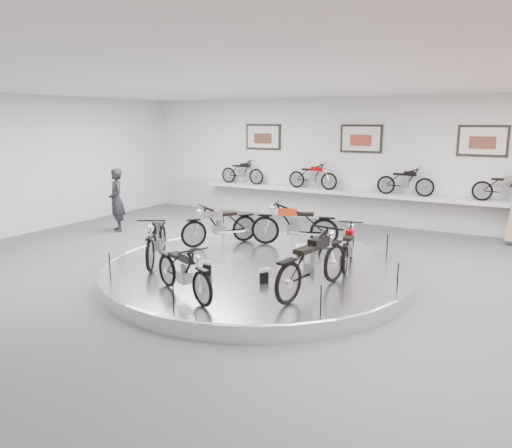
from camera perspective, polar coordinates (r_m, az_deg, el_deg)
The scene contains 21 objects.
floor at distance 10.30m, azimuth -0.71°, elevation -6.70°, with size 16.00×16.00×0.00m, color #525254.
ceiling at distance 9.80m, azimuth -0.77°, elevation 16.08°, with size 16.00×16.00×0.00m, color white.
wall_back at distance 16.26m, azimuth 11.86°, elevation 7.06°, with size 16.00×16.00×0.00m, color silver.
dado_band at distance 16.41m, azimuth 11.62°, elevation 2.01°, with size 15.68×0.04×1.10m, color #BCBCBA.
display_platform at distance 10.50m, azimuth 0.11°, elevation -5.47°, with size 6.40×6.40×0.30m, color silver.
platform_rim at distance 10.47m, azimuth 0.11°, elevation -4.85°, with size 6.40×6.40×0.10m, color #B2B2BA.
shelf at distance 16.08m, azimuth 11.38°, elevation 3.44°, with size 11.00×0.55×0.10m, color silver.
poster_left at distance 17.56m, azimuth 0.82°, elevation 9.92°, with size 1.35×0.06×0.88m, color beige.
poster_center at distance 16.18m, azimuth 11.92°, elevation 9.52°, with size 1.35×0.06×0.88m, color beige.
poster_right at distance 15.48m, azimuth 24.49°, elevation 8.64°, with size 1.35×0.06×0.88m, color beige.
shelf_bike_a at distance 17.77m, azimuth -1.59°, elevation 5.79°, with size 1.22×0.42×0.73m, color black, non-canonical shape.
shelf_bike_b at distance 16.55m, azimuth 6.48°, elevation 5.28°, with size 1.22×0.42×0.73m, color #920306, non-canonical shape.
shelf_bike_c at distance 15.63m, azimuth 16.68°, elevation 4.48°, with size 1.22×0.42×0.73m, color black, non-canonical shape.
shelf_bike_d at distance 15.27m, azimuth 26.60°, elevation 3.57°, with size 1.22×0.42×0.73m, color #B4B5B9, non-canonical shape.
bike_a at distance 10.41m, azimuth 10.54°, elevation -2.45°, with size 1.51×0.53×0.89m, color #920306, non-canonical shape.
bike_b at distance 11.97m, azimuth 4.42°, elevation -0.02°, with size 1.79×0.63×1.05m, color #BE3616, non-canonical shape.
bike_c at distance 12.07m, azimuth -4.18°, elevation -0.05°, with size 1.69×0.60×1.00m, color #B4B5B9, non-canonical shape.
bike_d at distance 10.74m, azimuth -11.34°, elevation -1.70°, with size 1.71×0.60×1.01m, color black, non-canonical shape.
bike_e at distance 8.61m, azimuth -8.27°, elevation -5.28°, with size 1.56×0.55×0.91m, color black, non-canonical shape.
bike_f at distance 8.73m, azimuth 6.54°, elevation -4.33°, with size 1.88×0.66×1.11m, color black, non-canonical shape.
visitor at distance 15.40m, azimuth -15.65°, elevation 2.65°, with size 0.69×0.45×1.88m, color black.
Camera 1 is at (4.91, -8.44, 3.26)m, focal length 35.00 mm.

